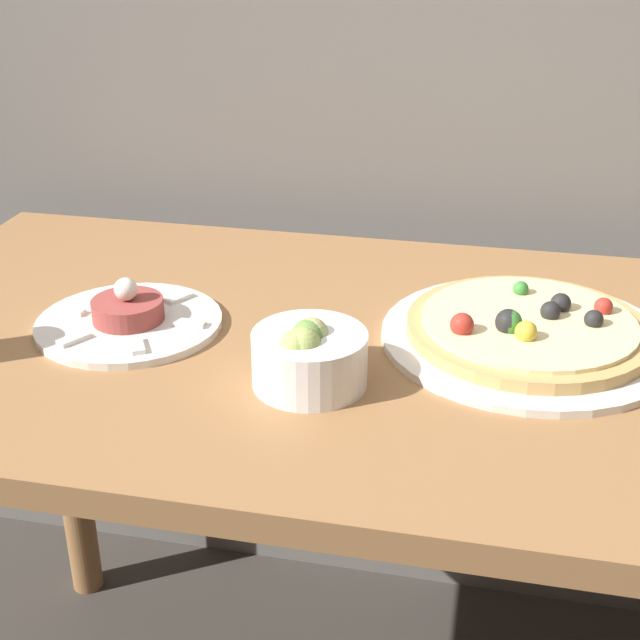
{
  "coord_description": "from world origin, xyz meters",
  "views": [
    {
      "loc": [
        0.12,
        -0.62,
        1.29
      ],
      "look_at": [
        -0.08,
        0.32,
        0.82
      ],
      "focal_mm": 50.0,
      "sensor_mm": 36.0,
      "label": 1
    }
  ],
  "objects": [
    {
      "name": "pizza_plate",
      "position": [
        0.16,
        0.4,
        0.8
      ],
      "size": [
        0.36,
        0.36,
        0.06
      ],
      "color": "silver",
      "rests_on": "dining_table"
    },
    {
      "name": "tartare_plate",
      "position": [
        -0.34,
        0.33,
        0.79
      ],
      "size": [
        0.24,
        0.24,
        0.07
      ],
      "color": "silver",
      "rests_on": "dining_table"
    },
    {
      "name": "dining_table",
      "position": [
        0.0,
        0.36,
        0.67
      ],
      "size": [
        1.41,
        0.72,
        0.78
      ],
      "color": "olive",
      "rests_on": "ground_plane"
    },
    {
      "name": "small_bowl",
      "position": [
        -0.08,
        0.24,
        0.82
      ],
      "size": [
        0.13,
        0.13,
        0.08
      ],
      "color": "white",
      "rests_on": "dining_table"
    }
  ]
}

